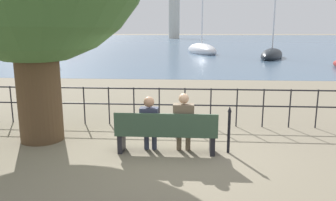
{
  "coord_description": "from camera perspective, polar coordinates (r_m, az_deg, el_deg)",
  "views": [
    {
      "loc": [
        0.5,
        -6.65,
        2.52
      ],
      "look_at": [
        0.0,
        0.5,
        1.03
      ],
      "focal_mm": 35.0,
      "sensor_mm": 36.0,
      "label": 1
    }
  ],
  "objects": [
    {
      "name": "closed_umbrella",
      "position": [
        7.02,
        10.58,
        -4.58
      ],
      "size": [
        0.09,
        0.09,
        1.02
      ],
      "color": "black",
      "rests_on": "ground_plane"
    },
    {
      "name": "sailboat_1",
      "position": [
        40.24,
        -19.31,
        8.11
      ],
      "size": [
        2.25,
        5.58,
        12.62
      ],
      "rotation": [
        0.0,
        0.0,
        -0.03
      ],
      "color": "white",
      "rests_on": "ground_plane"
    },
    {
      "name": "seated_person_left",
      "position": [
        6.97,
        -3.26,
        -3.64
      ],
      "size": [
        0.38,
        0.35,
        1.21
      ],
      "color": "#2D3347",
      "rests_on": "ground_plane"
    },
    {
      "name": "sailboat_2",
      "position": [
        40.69,
        5.86,
        8.7
      ],
      "size": [
        4.62,
        8.81,
        10.32
      ],
      "rotation": [
        0.0,
        0.0,
        0.27
      ],
      "color": "silver",
      "rests_on": "ground_plane"
    },
    {
      "name": "sailboat_4",
      "position": [
        34.13,
        17.63,
        7.58
      ],
      "size": [
        4.23,
        7.35,
        11.58
      ],
      "rotation": [
        0.0,
        0.0,
        -0.36
      ],
      "color": "black",
      "rests_on": "ground_plane"
    },
    {
      "name": "ground_plane",
      "position": [
        7.13,
        -0.28,
        -8.95
      ],
      "size": [
        1000.0,
        1000.0,
        0.0
      ],
      "primitive_type": "plane",
      "color": "#7A705B"
    },
    {
      "name": "seated_person_right",
      "position": [
        6.9,
        2.73,
        -3.49
      ],
      "size": [
        0.44,
        0.35,
        1.29
      ],
      "color": "brown",
      "rests_on": "ground_plane"
    },
    {
      "name": "promenade_railing",
      "position": [
        8.93,
        0.71,
        -0.04
      ],
      "size": [
        14.78,
        0.04,
        1.05
      ],
      "color": "black",
      "rests_on": "ground_plane"
    },
    {
      "name": "harbor_water",
      "position": [
        167.68,
        3.89,
        10.9
      ],
      "size": [
        600.0,
        300.0,
        0.01
      ],
      "color": "#47607A",
      "rests_on": "ground_plane"
    },
    {
      "name": "sailboat_0",
      "position": [
        53.21,
        -16.57,
        8.96
      ],
      "size": [
        3.74,
        8.32,
        9.58
      ],
      "rotation": [
        0.0,
        0.0,
        -0.26
      ],
      "color": "maroon",
      "rests_on": "ground_plane"
    },
    {
      "name": "park_bench",
      "position": [
        6.92,
        -0.33,
        -5.7
      ],
      "size": [
        2.14,
        0.45,
        0.9
      ],
      "color": "#334C38",
      "rests_on": "ground_plane"
    },
    {
      "name": "harbor_lighthouse",
      "position": [
        137.26,
        1.08,
        14.97
      ],
      "size": [
        4.44,
        4.44,
        21.79
      ],
      "color": "beige",
      "rests_on": "ground_plane"
    }
  ]
}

